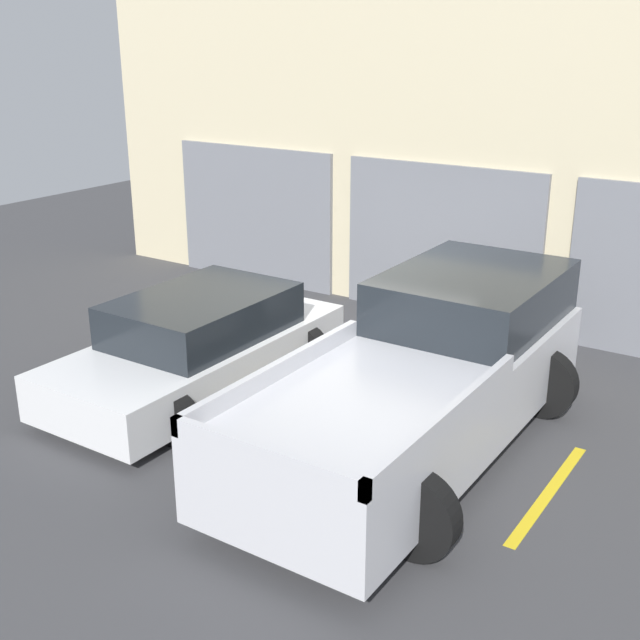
# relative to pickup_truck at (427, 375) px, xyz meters

# --- Properties ---
(ground_plane) EXTENTS (28.00, 28.00, 0.00)m
(ground_plane) POSITION_rel_pickup_truck_xyz_m (-1.55, 1.03, -0.82)
(ground_plane) COLOR #3D3D3F
(shophouse_building) EXTENTS (14.35, 0.68, 5.19)m
(shophouse_building) POSITION_rel_pickup_truck_xyz_m (-1.56, 4.31, 1.72)
(shophouse_building) COLOR beige
(shophouse_building) RESTS_ON ground
(pickup_truck) EXTENTS (2.58, 5.41, 1.73)m
(pickup_truck) POSITION_rel_pickup_truck_xyz_m (0.00, 0.00, 0.00)
(pickup_truck) COLOR silver
(pickup_truck) RESTS_ON ground
(sedan_white) EXTENTS (2.19, 4.21, 1.25)m
(sedan_white) POSITION_rel_pickup_truck_xyz_m (-3.11, -0.27, -0.24)
(sedan_white) COLOR white
(sedan_white) RESTS_ON ground
(parking_stripe_far_left) EXTENTS (0.12, 2.20, 0.01)m
(parking_stripe_far_left) POSITION_rel_pickup_truck_xyz_m (-4.66, -0.31, -0.82)
(parking_stripe_far_left) COLOR gold
(parking_stripe_far_left) RESTS_ON ground
(parking_stripe_left) EXTENTS (0.12, 2.20, 0.01)m
(parking_stripe_left) POSITION_rel_pickup_truck_xyz_m (-1.55, -0.31, -0.82)
(parking_stripe_left) COLOR gold
(parking_stripe_left) RESTS_ON ground
(parking_stripe_centre) EXTENTS (0.12, 2.20, 0.01)m
(parking_stripe_centre) POSITION_rel_pickup_truck_xyz_m (1.55, -0.31, -0.82)
(parking_stripe_centre) COLOR gold
(parking_stripe_centre) RESTS_ON ground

